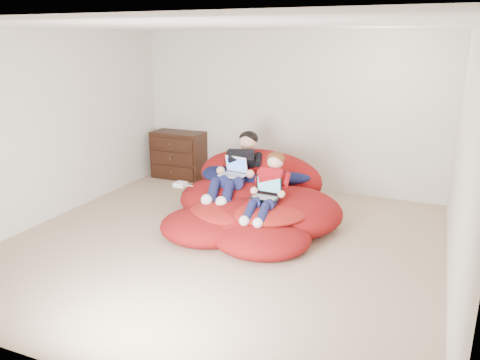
% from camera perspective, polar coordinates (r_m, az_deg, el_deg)
% --- Properties ---
extents(room_shell, '(5.10, 5.10, 2.77)m').
position_cam_1_polar(room_shell, '(5.62, -2.21, -5.64)').
color(room_shell, tan).
rests_on(room_shell, ground).
extents(dresser, '(0.91, 0.52, 0.82)m').
position_cam_1_polar(dresser, '(8.31, -7.50, 3.05)').
color(dresser, black).
rests_on(dresser, ground).
extents(beanbag_pile, '(2.33, 2.41, 0.90)m').
position_cam_1_polar(beanbag_pile, '(6.29, 1.63, -2.76)').
color(beanbag_pile, maroon).
rests_on(beanbag_pile, ground).
extents(cream_pillow, '(0.42, 0.27, 0.27)m').
position_cam_1_polar(cream_pillow, '(7.07, -0.61, 2.53)').
color(cream_pillow, beige).
rests_on(cream_pillow, beanbag_pile).
extents(older_boy, '(0.48, 1.37, 0.76)m').
position_cam_1_polar(older_boy, '(6.49, -0.22, 1.86)').
color(older_boy, black).
rests_on(older_boy, beanbag_pile).
extents(younger_boy, '(0.33, 1.02, 0.70)m').
position_cam_1_polar(younger_boy, '(5.79, 3.53, -0.70)').
color(younger_boy, '#B61019').
rests_on(younger_boy, beanbag_pile).
extents(laptop_white, '(0.37, 0.34, 0.24)m').
position_cam_1_polar(laptop_white, '(6.38, -0.72, 1.18)').
color(laptop_white, white).
rests_on(laptop_white, older_boy).
extents(laptop_black, '(0.36, 0.29, 0.25)m').
position_cam_1_polar(laptop_black, '(5.75, 3.31, -1.42)').
color(laptop_black, black).
rests_on(laptop_black, younger_boy).
extents(power_adapter, '(0.16, 0.16, 0.06)m').
position_cam_1_polar(power_adapter, '(6.57, -7.29, -0.54)').
color(power_adapter, white).
rests_on(power_adapter, beanbag_pile).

